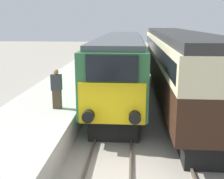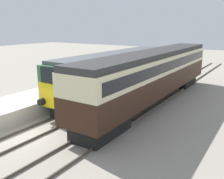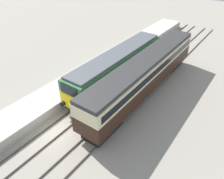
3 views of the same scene
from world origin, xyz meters
name	(u,v)px [view 2 (image 2 of 3)]	position (x,y,z in m)	size (l,w,h in m)	color
ground_plane	(27,136)	(0.00, 0.00, 0.00)	(120.00, 120.00, 0.00)	gray
platform_left	(76,90)	(-3.30, 8.00, 0.52)	(3.50, 50.00, 1.04)	#B7B2A8
rails_near_track	(83,110)	(0.00, 5.00, 0.07)	(1.51, 60.00, 0.14)	#4C4238
rails_far_track	(124,120)	(3.40, 5.00, 0.07)	(1.50, 60.00, 0.14)	#4C4238
locomotive	(117,72)	(0.00, 9.67, 2.17)	(2.70, 15.40, 3.86)	black
passenger_carriage	(155,72)	(3.40, 9.78, 2.51)	(2.75, 19.01, 4.14)	black
person_on_platform	(45,85)	(-2.50, 3.79, 1.90)	(0.44, 0.26, 1.72)	#473828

